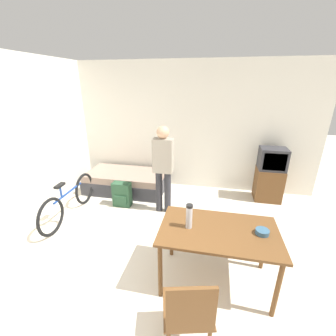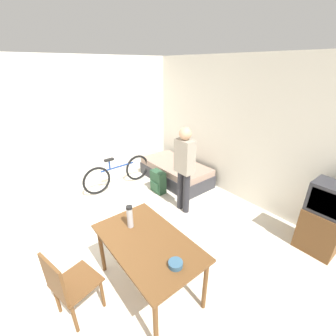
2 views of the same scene
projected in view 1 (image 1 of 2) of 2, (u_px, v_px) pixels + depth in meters
ground_plane at (128, 333)px, 2.17m from camera, size 20.00×20.00×0.00m
wall_back at (183, 127)px, 4.84m from camera, size 5.61×0.06×2.70m
wall_left at (27, 142)px, 3.69m from camera, size 0.06×4.42×2.70m
daybed at (126, 181)px, 4.96m from camera, size 1.70×0.89×0.43m
tv at (270, 175)px, 4.47m from camera, size 0.50×0.43×1.09m
dining_table at (218, 236)px, 2.51m from camera, size 1.31×0.78×0.74m
wooden_chair at (189, 313)px, 1.85m from camera, size 0.51×0.51×0.88m
bicycle at (70, 201)px, 3.95m from camera, size 0.09×1.62×0.71m
person_standing at (163, 164)px, 3.90m from camera, size 0.34×0.21×1.60m
thermos_flask at (189, 215)px, 2.47m from camera, size 0.08×0.08×0.29m
mate_bowl at (262, 232)px, 2.41m from camera, size 0.14×0.14×0.05m
backpack at (122, 194)px, 4.33m from camera, size 0.34×0.21×0.48m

